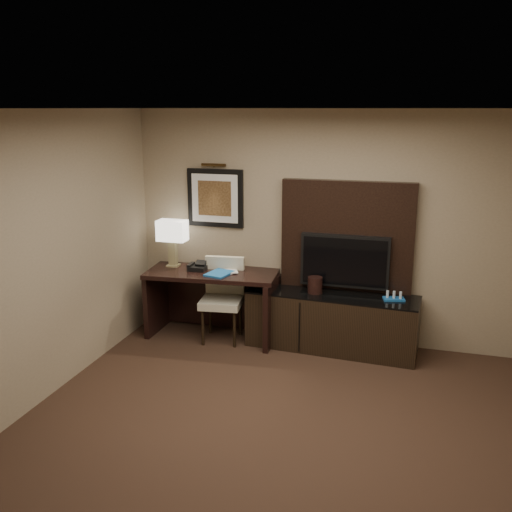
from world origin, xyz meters
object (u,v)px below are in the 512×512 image
at_px(desk_phone, 198,266).
at_px(ice_bucket, 315,285).
at_px(tv, 345,261).
at_px(desk_chair, 222,301).
at_px(minibar_tray, 394,296).
at_px(desk, 213,304).
at_px(table_lamp, 173,241).
at_px(credenza, 332,321).

bearing_deg(desk_phone, ice_bucket, -1.41).
bearing_deg(tv, desk_chair, -169.65).
height_order(desk_chair, minibar_tray, desk_chair).
bearing_deg(desk_chair, tv, 3.14).
bearing_deg(desk, ice_bucket, -3.60).
relative_size(desk, tv, 1.54).
relative_size(desk_chair, desk_phone, 4.69).
bearing_deg(table_lamp, desk_chair, -13.27).
distance_m(tv, desk_chair, 1.52).
bearing_deg(ice_bucket, desk_phone, -179.43).
height_order(tv, minibar_tray, tv).
bearing_deg(desk_chair, desk_phone, 159.03).
xyz_separation_m(table_lamp, ice_bucket, (1.77, -0.07, -0.38)).
bearing_deg(tv, table_lamp, -177.35).
xyz_separation_m(credenza, desk_phone, (-1.62, -0.04, 0.55)).
relative_size(desk_chair, minibar_tray, 4.30).
bearing_deg(desk, credenza, -2.91).
distance_m(ice_bucket, minibar_tray, 0.88).
xyz_separation_m(tv, desk_phone, (-1.72, -0.18, -0.14)).
height_order(table_lamp, desk_phone, table_lamp).
xyz_separation_m(desk_chair, minibar_tray, (1.97, 0.09, 0.21)).
relative_size(tv, ice_bucket, 5.35).
distance_m(desk, ice_bucket, 1.28).
bearing_deg(desk_phone, desk, -6.29).
bearing_deg(credenza, desk, -174.75).
height_order(credenza, desk_phone, desk_phone).
xyz_separation_m(desk, credenza, (1.43, 0.05, -0.08)).
bearing_deg(tv, ice_bucket, -152.03).
height_order(desk_chair, ice_bucket, desk_chair).
height_order(tv, desk_chair, tv).
height_order(ice_bucket, minibar_tray, ice_bucket).
relative_size(credenza, minibar_tray, 8.44).
distance_m(desk_chair, desk_phone, 0.51).
relative_size(desk, table_lamp, 2.47).
bearing_deg(credenza, table_lamp, -178.03).
bearing_deg(ice_bucket, minibar_tray, -0.02).
relative_size(tv, desk_phone, 4.77).
relative_size(desk, ice_bucket, 8.25).
distance_m(desk, credenza, 1.44).
xyz_separation_m(tv, table_lamp, (-2.07, -0.10, 0.12)).
xyz_separation_m(desk_phone, ice_bucket, (1.42, 0.01, -0.12)).
bearing_deg(desk_phone, minibar_tray, -1.64).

